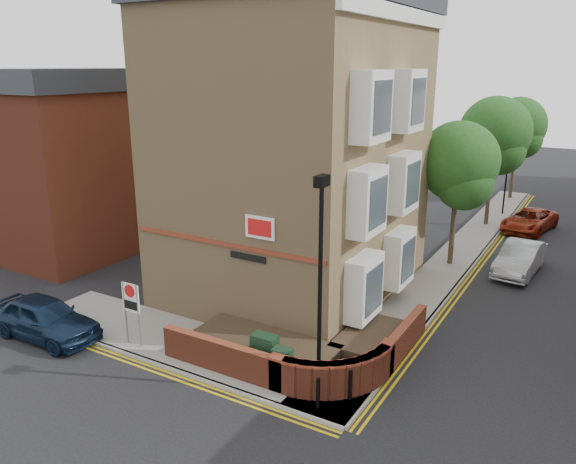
% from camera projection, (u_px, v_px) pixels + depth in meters
% --- Properties ---
extents(ground, '(120.00, 120.00, 0.00)m').
position_uv_depth(ground, '(249.00, 397.00, 16.09)').
color(ground, black).
rests_on(ground, ground).
extents(pavement_corner, '(13.00, 3.00, 0.12)m').
position_uv_depth(pavement_corner, '(189.00, 345.00, 19.01)').
color(pavement_corner, gray).
rests_on(pavement_corner, ground).
extents(pavement_main, '(2.00, 32.00, 0.12)m').
position_uv_depth(pavement_main, '(460.00, 253.00, 28.33)').
color(pavement_main, gray).
rests_on(pavement_main, ground).
extents(kerb_side, '(13.00, 0.15, 0.12)m').
position_uv_depth(kerb_side, '(158.00, 364.00, 17.77)').
color(kerb_side, gray).
rests_on(kerb_side, ground).
extents(kerb_main_near, '(0.15, 32.00, 0.12)m').
position_uv_depth(kerb_main_near, '(480.00, 256.00, 27.84)').
color(kerb_main_near, gray).
rests_on(kerb_main_near, ground).
extents(yellow_lines_side, '(13.00, 0.28, 0.01)m').
position_uv_depth(yellow_lines_side, '(152.00, 369.00, 17.57)').
color(yellow_lines_side, gold).
rests_on(yellow_lines_side, ground).
extents(yellow_lines_main, '(0.28, 32.00, 0.01)m').
position_uv_depth(yellow_lines_main, '(486.00, 258.00, 27.74)').
color(yellow_lines_main, gold).
rests_on(yellow_lines_main, ground).
extents(corner_building, '(8.95, 10.40, 13.60)m').
position_uv_depth(corner_building, '(300.00, 142.00, 22.30)').
color(corner_building, '#A38257').
rests_on(corner_building, ground).
extents(garden_wall, '(6.80, 6.00, 1.20)m').
position_uv_depth(garden_wall, '(293.00, 360.00, 18.15)').
color(garden_wall, brown).
rests_on(garden_wall, ground).
extents(lamppost, '(0.25, 0.50, 6.30)m').
position_uv_depth(lamppost, '(320.00, 286.00, 15.35)').
color(lamppost, black).
rests_on(lamppost, pavement_corner).
extents(utility_cabinet_large, '(0.80, 0.45, 1.20)m').
position_uv_depth(utility_cabinet_large, '(265.00, 353.00, 17.10)').
color(utility_cabinet_large, '#16321C').
rests_on(utility_cabinet_large, pavement_corner).
extents(utility_cabinet_small, '(0.55, 0.40, 1.10)m').
position_uv_depth(utility_cabinet_small, '(282.00, 366.00, 16.48)').
color(utility_cabinet_small, '#16321C').
rests_on(utility_cabinet_small, pavement_corner).
extents(bollard_near, '(0.11, 0.11, 0.90)m').
position_uv_depth(bollard_near, '(318.00, 393.00, 15.28)').
color(bollard_near, black).
rests_on(bollard_near, pavement_corner).
extents(bollard_far, '(0.11, 0.11, 0.90)m').
position_uv_depth(bollard_far, '(350.00, 385.00, 15.66)').
color(bollard_far, black).
rests_on(bollard_far, pavement_corner).
extents(zone_sign, '(0.72, 0.07, 2.20)m').
position_uv_depth(zone_sign, '(131.00, 303.00, 18.45)').
color(zone_sign, slate).
rests_on(zone_sign, pavement_corner).
extents(side_building, '(6.40, 10.40, 9.00)m').
position_uv_depth(side_building, '(93.00, 159.00, 28.67)').
color(side_building, brown).
rests_on(side_building, ground).
extents(tree_near, '(3.64, 3.65, 6.70)m').
position_uv_depth(tree_near, '(458.00, 167.00, 25.39)').
color(tree_near, '#382B1E').
rests_on(tree_near, pavement_main).
extents(tree_mid, '(4.03, 4.03, 7.42)m').
position_uv_depth(tree_mid, '(495.00, 138.00, 31.86)').
color(tree_mid, '#382B1E').
rests_on(tree_mid, pavement_main).
extents(tree_far, '(3.81, 3.81, 7.00)m').
position_uv_depth(tree_far, '(518.00, 129.00, 38.56)').
color(tree_far, '#382B1E').
rests_on(tree_far, pavement_main).
extents(traffic_light_assembly, '(0.20, 0.16, 4.20)m').
position_uv_depth(traffic_light_assembly, '(507.00, 172.00, 34.80)').
color(traffic_light_assembly, black).
rests_on(traffic_light_assembly, pavement_main).
extents(navy_hatchback, '(4.34, 1.80, 1.47)m').
position_uv_depth(navy_hatchback, '(45.00, 318.00, 19.45)').
color(navy_hatchback, '#0D1C32').
rests_on(navy_hatchback, ground).
extents(silver_car_near, '(1.86, 4.39, 1.41)m').
position_uv_depth(silver_car_near, '(520.00, 258.00, 25.52)').
color(silver_car_near, '#999CA0').
rests_on(silver_car_near, ground).
extents(red_car_main, '(2.93, 4.83, 1.25)m').
position_uv_depth(red_car_main, '(529.00, 220.00, 32.12)').
color(red_car_main, maroon).
rests_on(red_car_main, ground).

